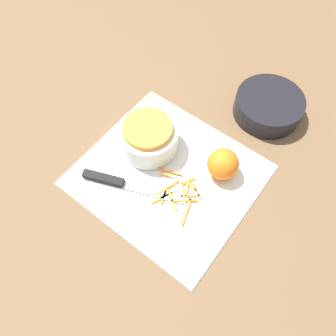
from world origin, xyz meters
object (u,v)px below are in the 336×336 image
object	(u,v)px
bowl_speckled	(148,137)
orange_left	(223,164)
bowl_dark	(268,106)
knife	(115,182)

from	to	relation	value
bowl_speckled	orange_left	bearing A→B (deg)	13.95
bowl_speckled	bowl_dark	bearing A→B (deg)	56.74
bowl_dark	orange_left	distance (m)	0.24
knife	orange_left	distance (m)	0.26
bowl_dark	orange_left	world-z (taller)	orange_left
knife	orange_left	size ratio (longest dim) A/B	3.25
bowl_speckled	orange_left	world-z (taller)	bowl_speckled
bowl_dark	orange_left	bearing A→B (deg)	-89.03
knife	bowl_speckled	bearing A→B (deg)	70.08
bowl_speckled	knife	xyz separation A→B (m)	(0.00, -0.13, -0.03)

